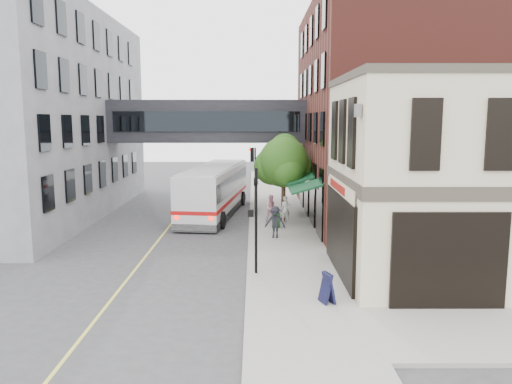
{
  "coord_description": "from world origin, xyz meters",
  "views": [
    {
      "loc": [
        0.31,
        -18.58,
        6.65
      ],
      "look_at": [
        0.4,
        3.38,
        3.44
      ],
      "focal_mm": 35.0,
      "sensor_mm": 36.0,
      "label": 1
    }
  ],
  "objects_px": {
    "pedestrian_c": "(275,222)",
    "newspaper_box": "(276,220)",
    "bus": "(215,188)",
    "pedestrian_b": "(272,208)",
    "pedestrian_a": "(286,209)",
    "sandwich_board": "(327,288)"
  },
  "relations": [
    {
      "from": "pedestrian_b",
      "to": "newspaper_box",
      "type": "height_order",
      "value": "pedestrian_b"
    },
    {
      "from": "pedestrian_a",
      "to": "pedestrian_b",
      "type": "relative_size",
      "value": 0.98
    },
    {
      "from": "pedestrian_a",
      "to": "sandwich_board",
      "type": "bearing_deg",
      "value": -95.52
    },
    {
      "from": "bus",
      "to": "pedestrian_c",
      "type": "relative_size",
      "value": 7.13
    },
    {
      "from": "sandwich_board",
      "to": "newspaper_box",
      "type": "bearing_deg",
      "value": 77.03
    },
    {
      "from": "pedestrian_a",
      "to": "newspaper_box",
      "type": "height_order",
      "value": "pedestrian_a"
    },
    {
      "from": "bus",
      "to": "pedestrian_b",
      "type": "height_order",
      "value": "bus"
    },
    {
      "from": "bus",
      "to": "pedestrian_c",
      "type": "xyz_separation_m",
      "value": [
        3.92,
        -7.61,
        -0.83
      ]
    },
    {
      "from": "bus",
      "to": "pedestrian_b",
      "type": "distance_m",
      "value": 5.07
    },
    {
      "from": "bus",
      "to": "pedestrian_a",
      "type": "bearing_deg",
      "value": -35.99
    },
    {
      "from": "pedestrian_b",
      "to": "sandwich_board",
      "type": "distance_m",
      "value": 14.42
    },
    {
      "from": "pedestrian_b",
      "to": "newspaper_box",
      "type": "relative_size",
      "value": 1.91
    },
    {
      "from": "pedestrian_c",
      "to": "pedestrian_a",
      "type": "bearing_deg",
      "value": 92.82
    },
    {
      "from": "bus",
      "to": "pedestrian_b",
      "type": "xyz_separation_m",
      "value": [
        3.88,
        -3.14,
        -0.86
      ]
    },
    {
      "from": "pedestrian_a",
      "to": "sandwich_board",
      "type": "xyz_separation_m",
      "value": [
        0.61,
        -14.03,
        -0.29
      ]
    },
    {
      "from": "bus",
      "to": "pedestrian_b",
      "type": "bearing_deg",
      "value": -38.96
    },
    {
      "from": "newspaper_box",
      "to": "pedestrian_b",
      "type": "bearing_deg",
      "value": 106.66
    },
    {
      "from": "newspaper_box",
      "to": "sandwich_board",
      "type": "xyz_separation_m",
      "value": [
        1.27,
        -12.57,
        0.1
      ]
    },
    {
      "from": "pedestrian_b",
      "to": "pedestrian_c",
      "type": "height_order",
      "value": "pedestrian_c"
    },
    {
      "from": "bus",
      "to": "pedestrian_a",
      "type": "height_order",
      "value": "bus"
    },
    {
      "from": "pedestrian_c",
      "to": "newspaper_box",
      "type": "distance_m",
      "value": 2.74
    },
    {
      "from": "sandwich_board",
      "to": "bus",
      "type": "bearing_deg",
      "value": 88.33
    }
  ]
}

